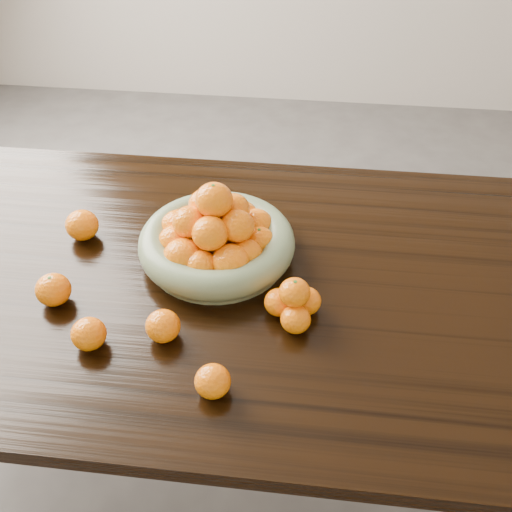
# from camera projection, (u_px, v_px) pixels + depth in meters

# --- Properties ---
(ground) EXTENTS (5.00, 5.00, 0.00)m
(ground) POSITION_uv_depth(u_px,v_px,m) (242.00, 445.00, 1.84)
(ground) COLOR #595654
(ground) RESTS_ON ground
(dining_table) EXTENTS (2.00, 1.00, 0.75)m
(dining_table) POSITION_uv_depth(u_px,v_px,m) (238.00, 301.00, 1.40)
(dining_table) COLOR black
(dining_table) RESTS_ON ground
(fruit_bowl) EXTENTS (0.38, 0.38, 0.20)m
(fruit_bowl) POSITION_uv_depth(u_px,v_px,m) (216.00, 238.00, 1.36)
(fruit_bowl) COLOR gray
(fruit_bowl) RESTS_ON dining_table
(orange_pyramid) EXTENTS (0.12, 0.12, 0.11)m
(orange_pyramid) POSITION_uv_depth(u_px,v_px,m) (294.00, 303.00, 1.21)
(orange_pyramid) COLOR orange
(orange_pyramid) RESTS_ON dining_table
(loose_orange_0) EXTENTS (0.08, 0.08, 0.07)m
(loose_orange_0) POSITION_uv_depth(u_px,v_px,m) (53.00, 290.00, 1.25)
(loose_orange_0) COLOR orange
(loose_orange_0) RESTS_ON dining_table
(loose_orange_1) EXTENTS (0.07, 0.07, 0.07)m
(loose_orange_1) POSITION_uv_depth(u_px,v_px,m) (163.00, 326.00, 1.18)
(loose_orange_1) COLOR orange
(loose_orange_1) RESTS_ON dining_table
(loose_orange_2) EXTENTS (0.07, 0.07, 0.06)m
(loose_orange_2) POSITION_uv_depth(u_px,v_px,m) (213.00, 381.00, 1.07)
(loose_orange_2) COLOR orange
(loose_orange_2) RESTS_ON dining_table
(loose_orange_3) EXTENTS (0.08, 0.08, 0.08)m
(loose_orange_3) POSITION_uv_depth(u_px,v_px,m) (82.00, 225.00, 1.43)
(loose_orange_3) COLOR orange
(loose_orange_3) RESTS_ON dining_table
(loose_orange_4) EXTENTS (0.07, 0.07, 0.07)m
(loose_orange_4) POSITION_uv_depth(u_px,v_px,m) (89.00, 334.00, 1.16)
(loose_orange_4) COLOR orange
(loose_orange_4) RESTS_ON dining_table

